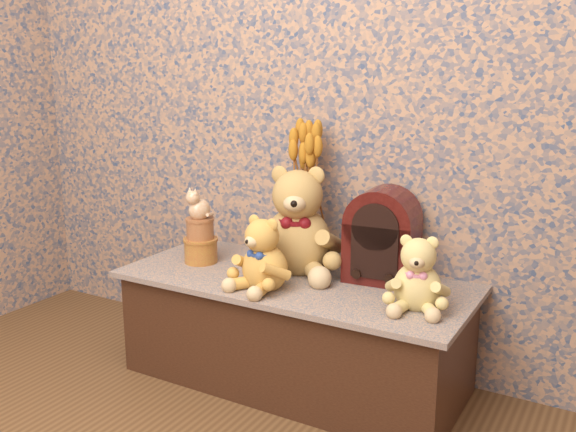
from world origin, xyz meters
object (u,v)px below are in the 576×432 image
cathedral_radio (383,234)px  ceramic_vase (306,241)px  teddy_small (418,269)px  biscuit_tin_lower (201,251)px  teddy_medium (265,250)px  cat_figurine (199,203)px  teddy_large (298,215)px

cathedral_radio → ceramic_vase: cathedral_radio is taller
teddy_small → cathedral_radio: cathedral_radio is taller
ceramic_vase → biscuit_tin_lower: 0.41m
teddy_medium → cat_figurine: 0.40m
biscuit_tin_lower → ceramic_vase: bearing=21.9°
ceramic_vase → cat_figurine: cat_figurine is taller
teddy_small → ceramic_vase: bearing=145.5°
teddy_medium → cat_figurine: bearing=174.4°
teddy_small → biscuit_tin_lower: teddy_small is taller
teddy_small → cathedral_radio: (-0.20, 0.19, 0.04)m
teddy_large → teddy_small: bearing=-37.5°
teddy_medium → cathedral_radio: cathedral_radio is taller
cat_figurine → teddy_small: bearing=10.1°
teddy_large → teddy_small: (0.50, -0.14, -0.08)m
teddy_large → teddy_small: 0.53m
cat_figurine → teddy_large: bearing=27.3°
ceramic_vase → cathedral_radio: bearing=-0.4°
cathedral_radio → ceramic_vase: (-0.31, 0.00, -0.07)m
biscuit_tin_lower → cat_figurine: (0.00, 0.00, 0.19)m
teddy_large → biscuit_tin_lower: teddy_large is taller
teddy_large → teddy_medium: size_ratio=1.56×
teddy_medium → teddy_small: bearing=21.7°
cathedral_radio → cat_figurine: size_ratio=2.65×
ceramic_vase → cat_figurine: size_ratio=1.57×
teddy_large → biscuit_tin_lower: (-0.38, -0.10, -0.17)m
teddy_small → cat_figurine: 0.89m
cat_figurine → teddy_medium: bearing=-5.6°
teddy_small → biscuit_tin_lower: 0.89m
cat_figurine → cathedral_radio: bearing=25.2°
teddy_large → cat_figurine: 0.39m
teddy_medium → biscuit_tin_lower: 0.40m
cathedral_radio → ceramic_vase: 0.31m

